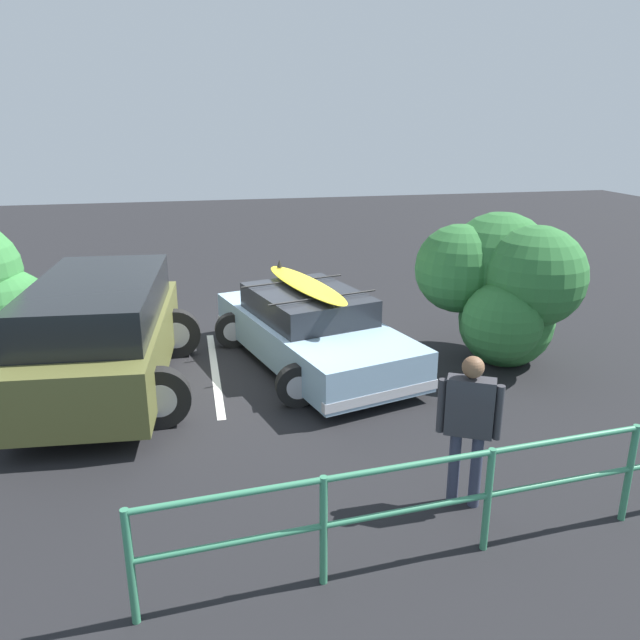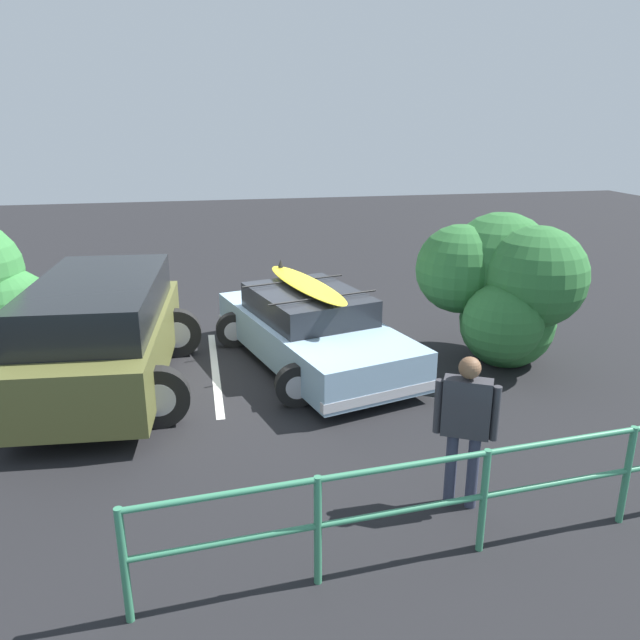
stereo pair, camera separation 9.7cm
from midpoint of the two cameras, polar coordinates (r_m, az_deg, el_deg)
name	(u,v)px [view 2 (the right image)]	position (r m, az deg, el deg)	size (l,w,h in m)	color
ground_plane	(269,363)	(10.55, -4.41, -3.91)	(44.00, 44.00, 0.02)	black
parking_stripe	(215,370)	(10.31, -9.29, -4.56)	(3.54, 0.12, 0.00)	silver
sedan_car	(312,329)	(10.31, -0.50, -0.82)	(3.09, 4.70, 1.49)	#8CADC6
suv_car	(102,333)	(9.72, -19.01, -1.13)	(2.88, 4.58, 1.71)	brown
person_bystander	(466,419)	(6.59, 13.60, -8.77)	(0.59, 0.40, 1.68)	#33384C
railing_fence	(560,472)	(6.54, 21.47, -12.82)	(8.03, 0.69, 1.07)	#387F5B
bush_near_left	(502,286)	(10.57, 16.58, 3.00)	(2.42, 2.49, 2.54)	#4C3828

